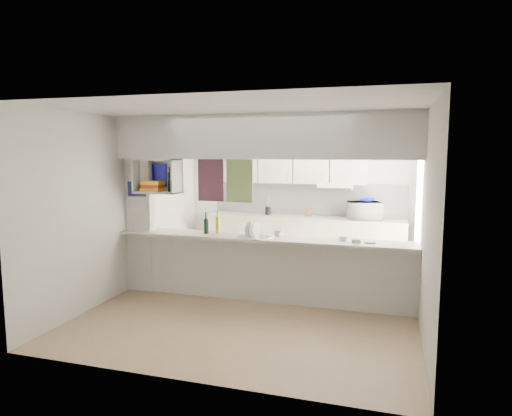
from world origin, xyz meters
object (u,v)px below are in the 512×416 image
at_px(bowl, 367,200).
at_px(wine_bottles, 212,225).
at_px(dish_rack, 255,231).
at_px(microwave, 364,211).

height_order(bowl, wine_bottles, bowl).
xyz_separation_m(bowl, dish_rack, (-1.39, -2.12, -0.25)).
distance_m(microwave, wine_bottles, 2.87).
height_order(dish_rack, wine_bottles, wine_bottles).
bearing_deg(microwave, dish_rack, 41.26).
bearing_deg(dish_rack, bowl, 75.51).
bearing_deg(bowl, microwave, 164.75).
bearing_deg(wine_bottles, dish_rack, -8.18).
xyz_separation_m(dish_rack, wine_bottles, (-0.68, 0.10, 0.03)).
distance_m(bowl, wine_bottles, 2.90).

